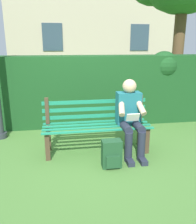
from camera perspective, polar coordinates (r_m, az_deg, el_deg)
name	(u,v)px	position (r m, az deg, el deg)	size (l,w,h in m)	color
ground	(97,151)	(3.95, -0.23, -9.52)	(60.00, 60.00, 0.00)	#477533
park_bench	(96,124)	(3.85, -0.41, -2.93)	(1.73, 0.51, 0.89)	#4C3828
person_seated	(130,115)	(3.74, 7.82, -0.79)	(0.44, 0.73, 1.19)	#1E6672
hedge_backdrop	(89,89)	(5.19, -2.24, 5.68)	(5.61, 0.77, 1.57)	#19471E
building_facade	(92,5)	(13.18, -1.38, 24.41)	(8.17, 3.29, 7.27)	#BCAD93
backpack	(112,154)	(3.42, 3.32, -10.12)	(0.28, 0.24, 0.41)	#1E4728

